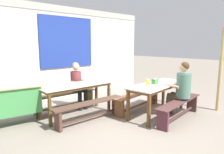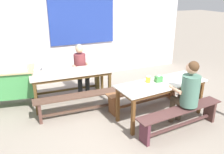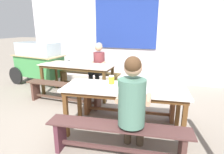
% 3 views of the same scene
% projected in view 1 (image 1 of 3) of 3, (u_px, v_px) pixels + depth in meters
% --- Properties ---
extents(ground_plane, '(40.00, 40.00, 0.00)m').
position_uv_depth(ground_plane, '(131.00, 120.00, 4.73)').
color(ground_plane, gray).
extents(backdrop_wall, '(6.50, 0.23, 2.90)m').
position_uv_depth(backdrop_wall, '(66.00, 51.00, 6.59)').
color(backdrop_wall, silver).
rests_on(backdrop_wall, ground_plane).
extents(dining_table_far, '(1.80, 0.71, 0.77)m').
position_uv_depth(dining_table_far, '(76.00, 88.00, 4.96)').
color(dining_table_far, beige).
rests_on(dining_table_far, ground_plane).
extents(dining_table_near, '(1.91, 0.86, 0.77)m').
position_uv_depth(dining_table_near, '(158.00, 87.00, 5.00)').
color(dining_table_near, silver).
rests_on(dining_table_near, ground_plane).
extents(bench_far_back, '(1.80, 0.35, 0.45)m').
position_uv_depth(bench_far_back, '(65.00, 98.00, 5.44)').
color(bench_far_back, brown).
rests_on(bench_far_back, ground_plane).
extents(bench_far_front, '(1.81, 0.32, 0.45)m').
position_uv_depth(bench_far_front, '(90.00, 108.00, 4.59)').
color(bench_far_front, '#51382C').
rests_on(bench_far_front, ground_plane).
extents(bench_near_back, '(1.85, 0.51, 0.45)m').
position_uv_depth(bench_near_back, '(138.00, 98.00, 5.44)').
color(bench_near_back, brown).
rests_on(bench_near_back, ground_plane).
extents(bench_near_front, '(1.86, 0.48, 0.45)m').
position_uv_depth(bench_near_front, '(179.00, 107.00, 4.69)').
color(bench_near_front, '#4F302E').
rests_on(bench_near_front, ground_plane).
extents(food_cart, '(1.84, 0.93, 1.21)m').
position_uv_depth(food_cart, '(4.00, 94.00, 4.31)').
color(food_cart, '#42934C').
rests_on(food_cart, ground_plane).
extents(person_near_front, '(0.46, 0.54, 1.34)m').
position_uv_depth(person_near_front, '(181.00, 86.00, 4.79)').
color(person_near_front, '#483B2C').
rests_on(person_near_front, ground_plane).
extents(person_center_facing, '(0.41, 0.54, 1.25)m').
position_uv_depth(person_center_facing, '(77.00, 83.00, 5.54)').
color(person_center_facing, black).
rests_on(person_center_facing, ground_plane).
extents(tissue_box, '(0.14, 0.10, 0.14)m').
position_uv_depth(tissue_box, '(155.00, 82.00, 5.00)').
color(tissue_box, '#3C8442').
rests_on(tissue_box, dining_table_near).
extents(condiment_jar, '(0.09, 0.09, 0.13)m').
position_uv_depth(condiment_jar, '(148.00, 82.00, 4.91)').
color(condiment_jar, yellow).
rests_on(condiment_jar, dining_table_near).
extents(wooden_support_post, '(0.09, 0.09, 2.15)m').
position_uv_depth(wooden_support_post, '(220.00, 70.00, 5.23)').
color(wooden_support_post, tan).
rests_on(wooden_support_post, ground_plane).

